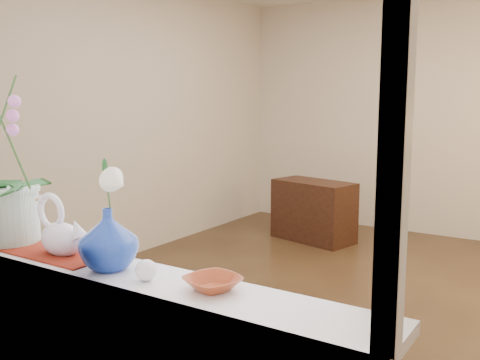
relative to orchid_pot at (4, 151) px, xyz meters
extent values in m
plane|color=#332014|center=(0.56, 2.36, -1.31)|extent=(5.00, 5.00, 0.00)
cube|color=beige|center=(0.56, 4.86, 0.04)|extent=(4.50, 0.10, 2.70)
cube|color=beige|center=(0.56, -0.14, 0.04)|extent=(4.50, 0.10, 2.70)
cube|color=beige|center=(-1.69, 2.36, 0.04)|extent=(0.10, 5.00, 2.70)
cube|color=white|center=(0.56, -0.01, -0.41)|extent=(2.20, 0.26, 0.04)
cube|color=maroon|center=(0.18, -0.01, -0.39)|extent=(0.70, 0.20, 0.01)
imported|color=navy|center=(0.61, -0.02, -0.26)|extent=(0.28, 0.28, 0.25)
sphere|color=white|center=(0.81, -0.04, -0.35)|extent=(0.09, 0.09, 0.07)
imported|color=#953919|center=(1.04, 0.01, -0.37)|extent=(0.18, 0.18, 0.04)
cube|color=black|center=(-0.43, 3.90, -0.98)|extent=(0.94, 0.62, 0.65)
camera|label=1|loc=(2.00, -1.30, 0.20)|focal=40.00mm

